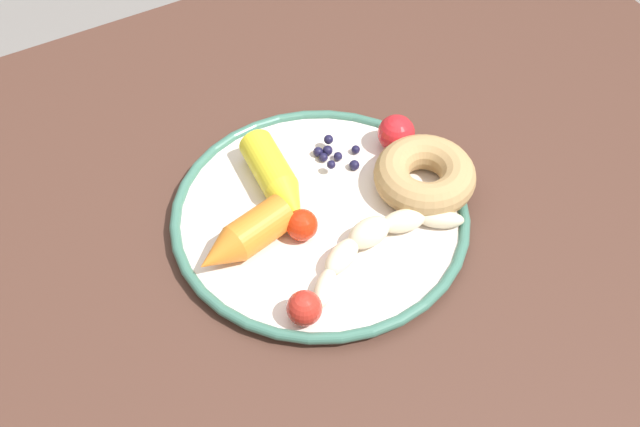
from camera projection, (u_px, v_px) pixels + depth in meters
dining_table at (297, 239)px, 0.93m from camera, size 1.21×0.82×0.70m
plate at (320, 215)px, 0.84m from camera, size 0.33×0.33×0.02m
banana at (375, 240)px, 0.80m from camera, size 0.20×0.08×0.03m
carrot_orange at (243, 238)px, 0.79m from camera, size 0.11×0.06×0.04m
carrot_yellow at (277, 181)px, 0.84m from camera, size 0.05×0.13×0.04m
donut at (425, 176)px, 0.85m from camera, size 0.16×0.16×0.04m
blueberry_pile at (334, 154)px, 0.89m from camera, size 0.05×0.05×0.02m
tomato_near at (304, 308)px, 0.74m from camera, size 0.04×0.04×0.04m
tomato_mid at (302, 225)px, 0.81m from camera, size 0.03×0.03×0.03m
tomato_far at (397, 134)px, 0.89m from camera, size 0.04×0.04×0.04m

